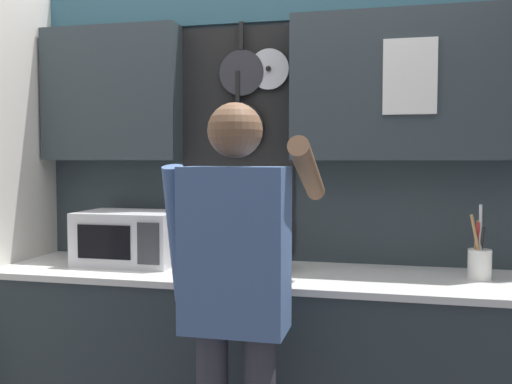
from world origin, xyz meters
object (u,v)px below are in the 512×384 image
Objects in this scene: knife_block at (275,251)px; person at (236,284)px; microwave at (130,238)px; utensil_crock at (479,261)px.

knife_block is 0.16× the size of person.
knife_block is (0.74, 0.00, -0.04)m from microwave.
microwave is at bearing -179.98° from knife_block.
utensil_crock is at bearing 0.11° from knife_block.
utensil_crock is 0.20× the size of person.
microwave is at bearing 139.21° from person.
person is at bearing -40.79° from microwave.
person is (-0.02, -0.62, -0.03)m from knife_block.
knife_block is 0.91m from utensil_crock.
microwave is 0.30× the size of person.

